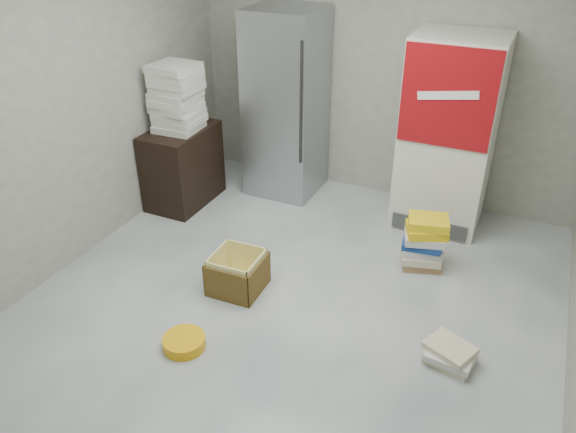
{
  "coord_description": "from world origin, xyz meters",
  "views": [
    {
      "loc": [
        1.46,
        -2.89,
        2.83
      ],
      "look_at": [
        -0.22,
        0.7,
        0.54
      ],
      "focal_mm": 35.0,
      "sensor_mm": 36.0,
      "label": 1
    }
  ],
  "objects_px": {
    "cardboard_box": "(238,275)",
    "steel_fridge": "(286,104)",
    "wood_shelf": "(183,166)",
    "phonebook_stack_main": "(424,242)",
    "coke_cooler": "(448,134)"
  },
  "relations": [
    {
      "from": "phonebook_stack_main",
      "to": "cardboard_box",
      "type": "relative_size",
      "value": 1.16
    },
    {
      "from": "steel_fridge",
      "to": "phonebook_stack_main",
      "type": "xyz_separation_m",
      "value": [
        1.71,
        -0.88,
        -0.71
      ]
    },
    {
      "from": "cardboard_box",
      "to": "steel_fridge",
      "type": "bearing_deg",
      "value": 100.97
    },
    {
      "from": "steel_fridge",
      "to": "phonebook_stack_main",
      "type": "height_order",
      "value": "steel_fridge"
    },
    {
      "from": "wood_shelf",
      "to": "phonebook_stack_main",
      "type": "distance_m",
      "value": 2.55
    },
    {
      "from": "coke_cooler",
      "to": "cardboard_box",
      "type": "xyz_separation_m",
      "value": [
        -1.23,
        -1.83,
        -0.77
      ]
    },
    {
      "from": "coke_cooler",
      "to": "cardboard_box",
      "type": "distance_m",
      "value": 2.33
    },
    {
      "from": "coke_cooler",
      "to": "phonebook_stack_main",
      "type": "xyz_separation_m",
      "value": [
        0.06,
        -0.87,
        -0.66
      ]
    },
    {
      "from": "phonebook_stack_main",
      "to": "wood_shelf",
      "type": "bearing_deg",
      "value": 163.77
    },
    {
      "from": "wood_shelf",
      "to": "cardboard_box",
      "type": "relative_size",
      "value": 1.91
    },
    {
      "from": "coke_cooler",
      "to": "wood_shelf",
      "type": "height_order",
      "value": "coke_cooler"
    },
    {
      "from": "coke_cooler",
      "to": "phonebook_stack_main",
      "type": "bearing_deg",
      "value": -86.23
    },
    {
      "from": "wood_shelf",
      "to": "cardboard_box",
      "type": "bearing_deg",
      "value": -41.4
    },
    {
      "from": "wood_shelf",
      "to": "cardboard_box",
      "type": "xyz_separation_m",
      "value": [
        1.25,
        -1.1,
        -0.27
      ]
    },
    {
      "from": "steel_fridge",
      "to": "wood_shelf",
      "type": "distance_m",
      "value": 1.23
    }
  ]
}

